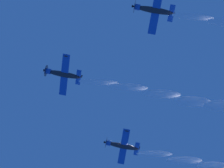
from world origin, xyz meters
TOP-DOWN VIEW (x-y plane):
  - airplane_lead at (2.47, 0.23)m, footprint 8.33×7.49m
  - airplane_left_wingman at (-16.86, -8.42)m, footprint 8.34×7.48m
  - airplane_right_wingman at (11.03, -17.17)m, footprint 8.34×7.49m

SIDE VIEW (x-z plane):
  - airplane_left_wingman at x=-16.86m, z-range 67.53..70.36m
  - airplane_right_wingman at x=11.03m, z-range 67.81..70.62m
  - airplane_lead at x=2.47m, z-range 69.30..72.27m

